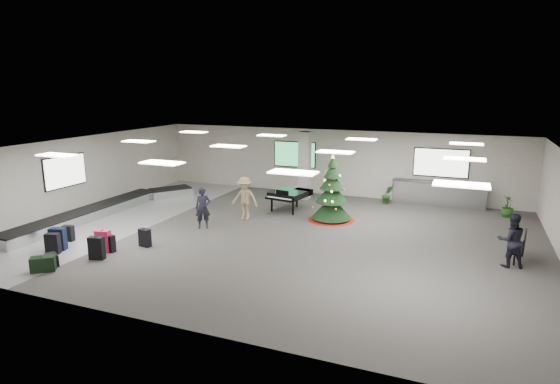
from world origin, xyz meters
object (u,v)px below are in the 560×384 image
at_px(bench, 520,245).
at_px(grand_piano, 289,194).
at_px(baggage_carousel, 106,209).
at_px(traveler_a, 203,208).
at_px(traveler_b, 245,198).
at_px(service_counter, 438,194).
at_px(pink_suitcase, 103,241).
at_px(potted_plant_left, 387,195).
at_px(christmas_tree, 332,198).
at_px(potted_plant_right, 508,206).
at_px(traveler_bench, 511,240).

bearing_deg(bench, grand_piano, 169.71).
bearing_deg(baggage_carousel, traveler_a, -2.13).
distance_m(grand_piano, traveler_b, 2.28).
distance_m(service_counter, pink_suitcase, 14.19).
bearing_deg(grand_piano, potted_plant_left, 45.72).
bearing_deg(christmas_tree, baggage_carousel, -163.46).
height_order(traveler_b, potted_plant_right, traveler_b).
relative_size(baggage_carousel, traveler_bench, 5.90).
bearing_deg(traveler_bench, bench, -127.82).
bearing_deg(traveler_a, baggage_carousel, 147.26).
height_order(christmas_tree, grand_piano, christmas_tree).
distance_m(service_counter, traveler_b, 8.81).
height_order(baggage_carousel, pink_suitcase, pink_suitcase).
height_order(service_counter, pink_suitcase, service_counter).
xyz_separation_m(pink_suitcase, potted_plant_right, (12.46, 9.51, 0.09)).
bearing_deg(bench, baggage_carousel, -169.98).
xyz_separation_m(baggage_carousel, service_counter, (12.84, 6.73, 0.33)).
distance_m(service_counter, grand_piano, 6.77).
bearing_deg(bench, service_counter, 122.42).
distance_m(traveler_a, potted_plant_right, 12.38).
relative_size(pink_suitcase, traveler_b, 0.43).
distance_m(baggage_carousel, pink_suitcase, 4.83).
height_order(grand_piano, traveler_bench, traveler_bench).
distance_m(pink_suitcase, traveler_bench, 12.68).
bearing_deg(traveler_bench, grand_piano, -36.73).
bearing_deg(baggage_carousel, potted_plant_left, 29.90).
bearing_deg(grand_piano, christmas_tree, -9.83).
relative_size(grand_piano, traveler_a, 1.25).
height_order(service_counter, potted_plant_right, service_counter).
height_order(bench, traveler_b, traveler_b).
relative_size(service_counter, bench, 2.87).
distance_m(service_counter, traveler_a, 10.59).
relative_size(pink_suitcase, traveler_a, 0.47).
xyz_separation_m(service_counter, traveler_a, (-8.01, -6.91, 0.23)).
relative_size(bench, potted_plant_left, 1.63).
bearing_deg(traveler_b, service_counter, 34.65).
xyz_separation_m(traveler_a, traveler_bench, (10.50, 0.06, 0.04)).
relative_size(service_counter, traveler_b, 2.33).
height_order(baggage_carousel, traveler_b, traveler_b).
height_order(grand_piano, traveler_a, traveler_a).
distance_m(service_counter, potted_plant_left, 2.25).
bearing_deg(grand_piano, bench, -7.96).
height_order(pink_suitcase, christmas_tree, christmas_tree).
xyz_separation_m(christmas_tree, traveler_bench, (6.30, -2.80, -0.10)).
height_order(service_counter, traveler_b, traveler_b).
relative_size(bench, traveler_a, 0.90).
bearing_deg(pink_suitcase, traveler_bench, 3.34).
height_order(bench, potted_plant_right, potted_plant_right).
height_order(pink_suitcase, grand_piano, grand_piano).
relative_size(grand_piano, potted_plant_left, 2.25).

